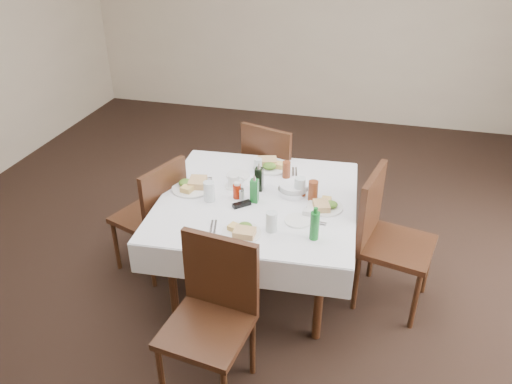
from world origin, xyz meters
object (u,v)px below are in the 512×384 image
chair_east (385,232)px  coffee_mug (234,181)px  water_e (300,187)px  ketchup_bottle (237,191)px  chair_west (156,211)px  water_s (272,222)px  oil_cruet_dark (259,178)px  chair_south (213,308)px  water_w (209,191)px  water_n (258,166)px  bread_basket (293,189)px  oil_cruet_green (254,190)px  dining_table (258,207)px  green_bottle (315,225)px  chair_north (272,169)px

chair_east → coffee_mug: bearing=177.1°
water_e → ketchup_bottle: bearing=-162.6°
chair_west → water_e: (1.08, 0.14, 0.29)m
water_s → oil_cruet_dark: size_ratio=0.59×
oil_cruet_dark → chair_east: bearing=-3.4°
water_e → oil_cruet_dark: 0.31m
chair_south → coffee_mug: bearing=100.0°
chair_south → oil_cruet_dark: oil_cruet_dark is taller
chair_west → chair_east: bearing=3.2°
water_w → water_n: bearing=65.2°
chair_south → bread_basket: chair_south is taller
bread_basket → oil_cruet_green: (-0.24, -0.18, 0.06)m
chair_east → water_w: bearing=-172.0°
water_w → bread_basket: (0.56, 0.24, -0.04)m
ketchup_bottle → oil_cruet_dark: bearing=50.2°
water_w → dining_table: bearing=19.4°
chair_west → water_w: (0.47, -0.08, 0.29)m
bread_basket → chair_south: bearing=-103.3°
dining_table → chair_west: chair_west is taller
water_n → green_bottle: bearing=-54.1°
bread_basket → water_n: bearing=142.3°
chair_west → oil_cruet_dark: oil_cruet_dark is taller
water_n → oil_cruet_dark: 0.28m
chair_south → coffee_mug: 1.11m
chair_east → chair_north: bearing=141.8°
chair_east → green_bottle: size_ratio=4.56×
water_n → ketchup_bottle: 0.42m
chair_south → water_s: size_ratio=7.29×
coffee_mug → green_bottle: 0.85m
water_n → chair_north: bearing=88.2°
chair_west → water_w: chair_west is taller
dining_table → chair_north: (-0.08, 0.84, -0.12)m
chair_west → water_e: size_ratio=6.52×
dining_table → water_e: 0.34m
dining_table → ketchup_bottle: size_ratio=11.95×
dining_table → water_e: (0.29, 0.10, 0.15)m
dining_table → chair_north: 0.85m
dining_table → ketchup_bottle: (-0.14, -0.03, 0.13)m
bread_basket → chair_west: bearing=-171.0°
water_s → oil_cruet_green: (-0.20, 0.32, 0.03)m
bread_basket → oil_cruet_green: size_ratio=0.98×
dining_table → oil_cruet_dark: (-0.02, 0.12, 0.17)m
chair_north → chair_east: (0.99, -0.78, 0.02)m
chair_east → bread_basket: (-0.68, 0.07, 0.21)m
oil_cruet_dark → ketchup_bottle: (-0.12, -0.15, -0.04)m
chair_east → water_s: chair_east is taller
oil_cruet_green → chair_west: bearing=178.7°
chair_north → chair_west: bearing=-129.2°
water_s → green_bottle: size_ratio=0.60×
oil_cruet_green → green_bottle: green_bottle is taller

